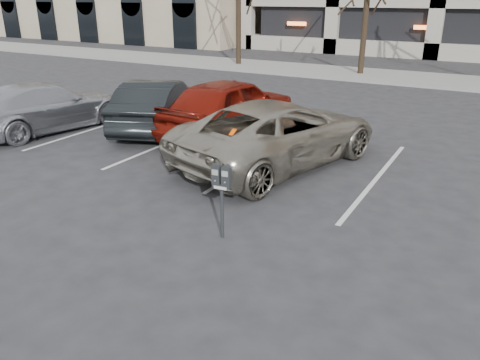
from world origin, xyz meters
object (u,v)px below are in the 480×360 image
(car_red, at_px, (230,106))
(car_dark, at_px, (157,104))
(suv_silver, at_px, (279,133))
(car_silver, at_px, (46,107))
(parking_meter, at_px, (222,183))

(car_red, distance_m, car_dark, 2.28)
(suv_silver, bearing_deg, car_red, -18.77)
(car_dark, height_order, car_silver, car_dark)
(suv_silver, bearing_deg, parking_meter, 117.60)
(parking_meter, xyz_separation_m, suv_silver, (-0.79, 3.77, -0.21))
(car_red, relative_size, car_dark, 1.10)
(car_red, height_order, car_silver, car_red)
(car_red, distance_m, car_silver, 5.42)
(suv_silver, bearing_deg, car_dark, 2.37)
(car_dark, bearing_deg, suv_silver, 143.91)
(car_silver, bearing_deg, car_red, -147.01)
(parking_meter, xyz_separation_m, car_dark, (-5.27, 4.83, -0.23))
(car_dark, xyz_separation_m, car_silver, (-2.70, -1.77, -0.03))
(suv_silver, xyz_separation_m, car_dark, (-4.48, 1.07, -0.02))
(parking_meter, xyz_separation_m, car_red, (-3.04, 5.32, -0.14))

